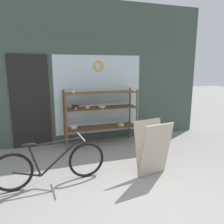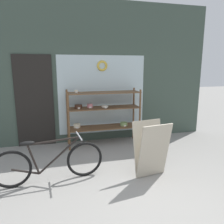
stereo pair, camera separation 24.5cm
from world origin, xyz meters
The scene contains 5 objects.
ground_plane centered at (0.00, 0.00, 0.00)m, with size 30.00×30.00×0.00m, color gray.
storefront_facade centered at (-0.03, 2.95, 1.64)m, with size 5.92×0.13×3.35m.
display_case centered at (0.12, 2.58, 0.80)m, with size 1.70×0.48×1.32m.
bicycle centered at (-1.07, 1.06, 0.33)m, with size 1.74×0.46×0.74m.
sandwich_board centered at (0.59, 0.84, 0.47)m, with size 0.60×0.46×0.93m.
Camera 1 is at (-1.14, -2.27, 1.84)m, focal length 35.00 mm.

